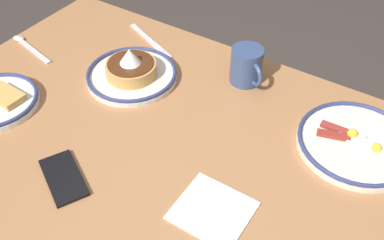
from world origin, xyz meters
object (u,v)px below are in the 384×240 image
(plate_near_main, at_px, (357,142))
(paper_napkin, at_px, (213,210))
(cell_phone, at_px, (64,177))
(butter_knife, at_px, (150,41))
(plate_center_pancakes, at_px, (132,72))
(coffee_mug, at_px, (247,66))
(tea_spoon, at_px, (27,45))

(plate_near_main, bearing_deg, paper_napkin, 60.90)
(cell_phone, relative_size, butter_knife, 0.68)
(plate_center_pancakes, xyz_separation_m, butter_knife, (0.07, -0.17, -0.02))
(cell_phone, bearing_deg, coffee_mug, -80.18)
(coffee_mug, height_order, butter_knife, coffee_mug)
(plate_near_main, height_order, coffee_mug, coffee_mug)
(paper_napkin, xyz_separation_m, tea_spoon, (0.78, -0.21, 0.00))
(cell_phone, distance_m, paper_napkin, 0.33)
(butter_knife, bearing_deg, plate_near_main, 172.06)
(plate_center_pancakes, distance_m, paper_napkin, 0.49)
(butter_knife, bearing_deg, paper_napkin, 138.15)
(plate_center_pancakes, distance_m, tea_spoon, 0.37)
(paper_napkin, height_order, tea_spoon, tea_spoon)
(plate_center_pancakes, relative_size, tea_spoon, 1.30)
(plate_near_main, distance_m, tea_spoon, 0.98)
(plate_near_main, height_order, paper_napkin, plate_near_main)
(paper_napkin, bearing_deg, butter_knife, -41.85)
(plate_center_pancakes, height_order, cell_phone, plate_center_pancakes)
(plate_center_pancakes, bearing_deg, paper_napkin, 148.13)
(plate_near_main, height_order, cell_phone, plate_near_main)
(cell_phone, height_order, tea_spoon, tea_spoon)
(cell_phone, xyz_separation_m, paper_napkin, (-0.32, -0.10, -0.00))
(coffee_mug, bearing_deg, paper_napkin, 109.14)
(paper_napkin, bearing_deg, plate_center_pancakes, -31.87)
(paper_napkin, bearing_deg, cell_phone, 18.09)
(coffee_mug, bearing_deg, cell_phone, 71.70)
(plate_center_pancakes, distance_m, cell_phone, 0.37)
(plate_near_main, distance_m, butter_knife, 0.68)
(tea_spoon, bearing_deg, plate_near_main, -172.32)
(plate_near_main, xyz_separation_m, butter_knife, (0.67, -0.09, -0.01))
(butter_knife, bearing_deg, coffee_mug, 177.60)
(plate_near_main, height_order, butter_knife, plate_near_main)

